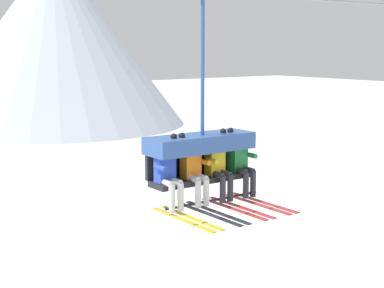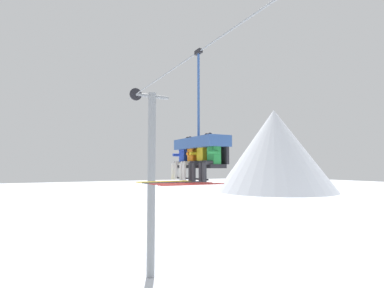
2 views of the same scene
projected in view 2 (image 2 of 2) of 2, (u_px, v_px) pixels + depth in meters
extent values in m
cone|color=white|center=(275.00, 150.00, 60.47)|extent=(23.49, 23.49, 16.55)
cylinder|color=gray|center=(151.00, 183.00, 13.66)|extent=(0.36, 0.36, 8.34)
cylinder|color=gray|center=(152.00, 96.00, 13.97)|extent=(0.16, 1.60, 0.16)
cylinder|color=black|center=(136.00, 94.00, 13.59)|extent=(0.08, 0.56, 0.56)
cylinder|color=gray|center=(231.00, 30.00, 7.21)|extent=(16.58, 0.05, 0.05)
cube|color=#232328|center=(199.00, 166.00, 8.34)|extent=(2.02, 0.48, 0.10)
cube|color=#232328|center=(207.00, 157.00, 8.49)|extent=(2.02, 0.08, 0.45)
cube|color=#335699|center=(200.00, 143.00, 8.41)|extent=(2.06, 0.68, 0.30)
cylinder|color=black|center=(189.00, 178.00, 8.16)|extent=(2.02, 0.04, 0.04)
cylinder|color=#335699|center=(199.00, 95.00, 8.49)|extent=(0.07, 0.07, 2.43)
cube|color=black|center=(198.00, 52.00, 8.59)|extent=(0.28, 0.12, 0.12)
cube|color=#2847B7|center=(185.00, 156.00, 9.07)|extent=(0.32, 0.22, 0.52)
sphere|color=#284C93|center=(185.00, 144.00, 9.09)|extent=(0.22, 0.22, 0.22)
ellipsoid|color=black|center=(182.00, 144.00, 9.04)|extent=(0.17, 0.04, 0.08)
cylinder|color=silver|center=(178.00, 163.00, 9.04)|extent=(0.11, 0.34, 0.11)
cylinder|color=silver|center=(181.00, 163.00, 8.89)|extent=(0.11, 0.34, 0.11)
cylinder|color=silver|center=(173.00, 171.00, 8.94)|extent=(0.11, 0.11, 0.48)
cylinder|color=silver|center=(176.00, 172.00, 8.79)|extent=(0.11, 0.11, 0.48)
cube|color=gold|center=(164.00, 181.00, 8.78)|extent=(0.09, 1.70, 0.02)
cube|color=gold|center=(166.00, 182.00, 8.63)|extent=(0.09, 1.70, 0.02)
cylinder|color=#2847B7|center=(177.00, 155.00, 9.16)|extent=(0.09, 0.30, 0.09)
cylinder|color=#2847B7|center=(187.00, 144.00, 8.93)|extent=(0.09, 0.09, 0.30)
sphere|color=black|center=(187.00, 139.00, 8.94)|extent=(0.11, 0.11, 0.11)
cube|color=orange|center=(193.00, 156.00, 8.59)|extent=(0.32, 0.22, 0.52)
sphere|color=black|center=(193.00, 143.00, 8.62)|extent=(0.22, 0.22, 0.22)
ellipsoid|color=black|center=(190.00, 143.00, 8.57)|extent=(0.17, 0.04, 0.08)
cylinder|color=silver|center=(187.00, 163.00, 8.57)|extent=(0.11, 0.34, 0.11)
cylinder|color=silver|center=(190.00, 163.00, 8.41)|extent=(0.11, 0.34, 0.11)
cylinder|color=silver|center=(181.00, 172.00, 8.47)|extent=(0.11, 0.11, 0.48)
cylinder|color=silver|center=(184.00, 172.00, 8.31)|extent=(0.11, 0.11, 0.48)
cube|color=#232328|center=(172.00, 182.00, 8.30)|extent=(0.09, 1.70, 0.02)
cube|color=#232328|center=(174.00, 183.00, 8.15)|extent=(0.09, 1.70, 0.02)
cylinder|color=orange|center=(190.00, 144.00, 8.78)|extent=(0.09, 0.09, 0.30)
sphere|color=black|center=(190.00, 138.00, 8.79)|extent=(0.11, 0.11, 0.11)
cylinder|color=orange|center=(192.00, 154.00, 8.36)|extent=(0.09, 0.30, 0.09)
cube|color=yellow|center=(203.00, 155.00, 8.11)|extent=(0.32, 0.22, 0.52)
sphere|color=#284C93|center=(203.00, 142.00, 8.14)|extent=(0.22, 0.22, 0.22)
ellipsoid|color=black|center=(200.00, 142.00, 8.09)|extent=(0.17, 0.04, 0.08)
cylinder|color=#2D2D33|center=(196.00, 163.00, 8.09)|extent=(0.11, 0.34, 0.11)
cylinder|color=#2D2D33|center=(199.00, 163.00, 7.94)|extent=(0.11, 0.34, 0.11)
cylinder|color=#2D2D33|center=(190.00, 172.00, 7.99)|extent=(0.11, 0.11, 0.48)
cylinder|color=#2D2D33|center=(194.00, 172.00, 7.84)|extent=(0.11, 0.11, 0.48)
cube|color=#B22823|center=(180.00, 183.00, 7.83)|extent=(0.09, 1.70, 0.02)
cube|color=#B22823|center=(184.00, 183.00, 7.67)|extent=(0.09, 1.70, 0.02)
cylinder|color=yellow|center=(195.00, 154.00, 8.21)|extent=(0.09, 0.30, 0.09)
cylinder|color=yellow|center=(207.00, 142.00, 7.98)|extent=(0.09, 0.09, 0.30)
sphere|color=black|center=(207.00, 135.00, 7.99)|extent=(0.11, 0.11, 0.11)
cube|color=#23843D|center=(214.00, 154.00, 7.63)|extent=(0.32, 0.22, 0.52)
sphere|color=black|center=(214.00, 140.00, 7.66)|extent=(0.22, 0.22, 0.22)
ellipsoid|color=black|center=(211.00, 140.00, 7.61)|extent=(0.17, 0.04, 0.08)
cylinder|color=#2D2D33|center=(206.00, 163.00, 7.61)|extent=(0.11, 0.34, 0.11)
cylinder|color=#2D2D33|center=(210.00, 163.00, 7.46)|extent=(0.11, 0.34, 0.11)
cylinder|color=#2D2D33|center=(201.00, 172.00, 7.51)|extent=(0.11, 0.11, 0.48)
cylinder|color=#2D2D33|center=(204.00, 172.00, 7.36)|extent=(0.11, 0.11, 0.48)
cube|color=#B22823|center=(190.00, 184.00, 7.35)|extent=(0.09, 1.70, 0.02)
cube|color=#B22823|center=(194.00, 185.00, 7.19)|extent=(0.09, 1.70, 0.02)
cylinder|color=#23843D|center=(210.00, 141.00, 7.83)|extent=(0.09, 0.09, 0.30)
sphere|color=black|center=(210.00, 135.00, 7.84)|extent=(0.11, 0.11, 0.11)
cylinder|color=#23843D|center=(213.00, 152.00, 7.40)|extent=(0.09, 0.30, 0.09)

